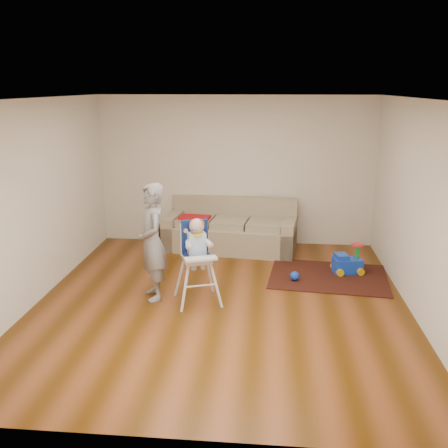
# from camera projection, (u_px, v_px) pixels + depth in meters

# --- Properties ---
(ground) EXTENTS (5.50, 5.50, 0.00)m
(ground) POSITION_uv_depth(u_px,v_px,m) (221.00, 302.00, 6.80)
(ground) COLOR #4C2906
(ground) RESTS_ON ground
(room_envelope) EXTENTS (5.04, 5.52, 2.72)m
(room_envelope) POSITION_uv_depth(u_px,v_px,m) (225.00, 160.00, 6.80)
(room_envelope) COLOR silver
(room_envelope) RESTS_ON ground
(sofa) EXTENTS (2.41, 1.22, 0.89)m
(sofa) POSITION_uv_depth(u_px,v_px,m) (230.00, 225.00, 8.89)
(sofa) COLOR tan
(sofa) RESTS_ON ground
(side_table) EXTENTS (0.45, 0.45, 0.45)m
(side_table) POSITION_uv_depth(u_px,v_px,m) (173.00, 236.00, 9.02)
(side_table) COLOR black
(side_table) RESTS_ON ground
(area_rug) EXTENTS (1.90, 1.51, 0.01)m
(area_rug) POSITION_uv_depth(u_px,v_px,m) (328.00, 276.00, 7.70)
(area_rug) COLOR black
(area_rug) RESTS_ON ground
(ride_on_toy) EXTENTS (0.49, 0.39, 0.47)m
(ride_on_toy) POSITION_uv_depth(u_px,v_px,m) (348.00, 258.00, 7.79)
(ride_on_toy) COLOR blue
(ride_on_toy) RESTS_ON area_rug
(toy_ball) EXTENTS (0.14, 0.14, 0.14)m
(toy_ball) POSITION_uv_depth(u_px,v_px,m) (295.00, 276.00, 7.51)
(toy_ball) COLOR blue
(toy_ball) RESTS_ON area_rug
(high_chair) EXTENTS (0.70, 0.70, 1.18)m
(high_chair) POSITION_uv_depth(u_px,v_px,m) (197.00, 262.00, 6.68)
(high_chair) COLOR silver
(high_chair) RESTS_ON ground
(adult) EXTENTS (0.59, 0.69, 1.61)m
(adult) POSITION_uv_depth(u_px,v_px,m) (152.00, 242.00, 6.75)
(adult) COLOR gray
(adult) RESTS_ON ground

